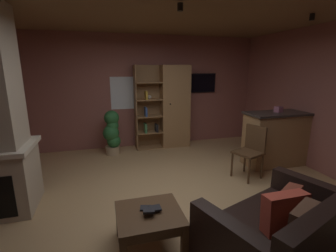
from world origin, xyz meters
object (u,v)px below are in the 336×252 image
(coffee_table, at_px, (149,219))
(table_book_0, at_px, (145,208))
(bookshelf_cabinet, at_px, (171,107))
(wall_mounted_tv, at_px, (200,83))
(tissue_box, at_px, (278,109))
(leather_couch, at_px, (283,237))
(dining_chair, at_px, (251,148))
(table_book_2, at_px, (149,210))
(kitchen_bar_counter, at_px, (280,138))
(potted_floor_plant, at_px, (112,132))
(table_book_1, at_px, (155,208))

(coffee_table, relative_size, table_book_0, 6.05)
(bookshelf_cabinet, relative_size, wall_mounted_tv, 2.32)
(tissue_box, distance_m, leather_couch, 2.90)
(tissue_box, height_order, dining_chair, tissue_box)
(tissue_box, height_order, leather_couch, tissue_box)
(coffee_table, relative_size, table_book_2, 5.77)
(kitchen_bar_counter, bearing_deg, potted_floor_plant, 155.65)
(table_book_2, bearing_deg, coffee_table, 74.82)
(table_book_0, xyz_separation_m, wall_mounted_tv, (2.04, 3.46, 1.10))
(bookshelf_cabinet, xyz_separation_m, table_book_2, (-1.21, -3.37, -0.50))
(dining_chair, bearing_deg, tissue_box, 25.83)
(tissue_box, relative_size, table_book_1, 1.00)
(coffee_table, relative_size, table_book_1, 5.69)
(bookshelf_cabinet, height_order, dining_chair, bookshelf_cabinet)
(bookshelf_cabinet, relative_size, dining_chair, 2.14)
(bookshelf_cabinet, relative_size, table_book_0, 17.48)
(kitchen_bar_counter, bearing_deg, leather_couch, -129.05)
(table_book_0, distance_m, potted_floor_plant, 3.01)
(tissue_box, xyz_separation_m, table_book_1, (-2.82, -1.64, -0.67))
(tissue_box, height_order, table_book_2, tissue_box)
(leather_couch, xyz_separation_m, wall_mounted_tv, (0.81, 4.09, 1.23))
(leather_couch, relative_size, table_book_1, 14.30)
(kitchen_bar_counter, relative_size, potted_floor_plant, 1.47)
(dining_chair, xyz_separation_m, potted_floor_plant, (-2.30, 1.83, -0.02))
(coffee_table, height_order, table_book_1, table_book_1)
(leather_couch, bearing_deg, table_book_1, 153.17)
(dining_chair, xyz_separation_m, wall_mounted_tv, (-0.05, 2.28, 1.00))
(leather_couch, xyz_separation_m, table_book_2, (-1.22, 0.52, 0.17))
(tissue_box, relative_size, table_book_0, 1.06)
(table_book_2, bearing_deg, tissue_box, 30.32)
(bookshelf_cabinet, xyz_separation_m, coffee_table, (-1.20, -3.31, -0.64))
(table_book_1, bearing_deg, bookshelf_cabinet, 71.09)
(table_book_2, xyz_separation_m, wall_mounted_tv, (2.02, 3.58, 1.06))
(table_book_1, bearing_deg, kitchen_bar_counter, 28.96)
(leather_couch, relative_size, dining_chair, 1.86)
(tissue_box, height_order, table_book_0, tissue_box)
(kitchen_bar_counter, bearing_deg, table_book_0, -152.75)
(leather_couch, relative_size, wall_mounted_tv, 2.02)
(wall_mounted_tv, bearing_deg, tissue_box, -65.07)
(leather_couch, relative_size, table_book_2, 14.49)
(tissue_box, xyz_separation_m, wall_mounted_tv, (-0.87, 1.88, 0.41))
(table_book_1, relative_size, potted_floor_plant, 0.12)
(leather_couch, distance_m, coffee_table, 1.33)
(table_book_1, bearing_deg, dining_chair, 31.84)
(table_book_1, bearing_deg, potted_floor_plant, 95.74)
(table_book_0, height_order, dining_chair, dining_chair)
(bookshelf_cabinet, bearing_deg, kitchen_bar_counter, -43.72)
(kitchen_bar_counter, xyz_separation_m, coffee_table, (-2.97, -1.62, -0.20))
(tissue_box, xyz_separation_m, leather_couch, (-1.68, -2.21, -0.82))
(kitchen_bar_counter, bearing_deg, bookshelf_cabinet, 136.28)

